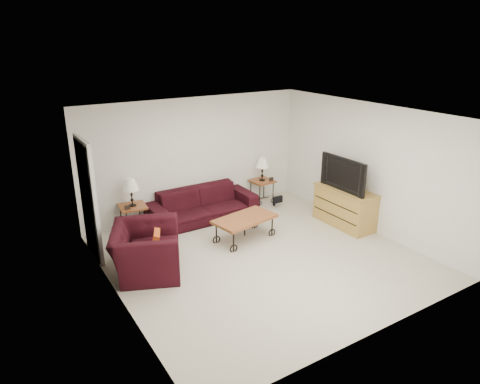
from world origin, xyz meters
name	(u,v)px	position (x,y,z in m)	size (l,w,h in m)	color
ground	(261,257)	(0.00, 0.00, 0.00)	(5.00, 5.00, 0.00)	#BBAEA0
wall_back	(195,157)	(0.00, 2.50, 1.25)	(5.00, 0.02, 2.50)	silver
wall_front	(380,249)	(0.00, -2.50, 1.25)	(5.00, 0.02, 2.50)	silver
wall_left	(113,222)	(-2.50, 0.00, 1.25)	(0.02, 5.00, 2.50)	silver
wall_right	(368,167)	(2.50, 0.00, 1.25)	(0.02, 5.00, 2.50)	silver
ceiling	(264,115)	(0.00, 0.00, 2.50)	(5.00, 5.00, 0.00)	white
doorway	(88,201)	(-2.47, 1.65, 1.02)	(0.08, 0.94, 2.04)	black
sofa	(203,205)	(-0.10, 2.02, 0.33)	(2.28, 0.89, 0.67)	black
side_table_left	(134,219)	(-1.54, 2.20, 0.28)	(0.50, 0.50, 0.55)	#9B4927
side_table_right	(262,191)	(1.53, 2.20, 0.27)	(0.49, 0.49, 0.53)	#9B4927
lamp_left	(131,192)	(-1.54, 2.20, 0.83)	(0.31, 0.31, 0.55)	black
lamp_right	(262,169)	(1.53, 2.20, 0.80)	(0.30, 0.30, 0.53)	black
photo_frame_left	(127,207)	(-1.69, 2.05, 0.60)	(0.11, 0.01, 0.09)	black
photo_frame_right	(271,179)	(1.68, 2.05, 0.58)	(0.11, 0.01, 0.09)	black
coffee_table	(245,228)	(0.14, 0.75, 0.22)	(1.18, 0.64, 0.44)	#9B4927
armchair	(146,250)	(-1.88, 0.57, 0.39)	(1.21, 1.05, 0.78)	black
throw_pillow	(155,242)	(-1.72, 0.52, 0.52)	(0.35, 0.09, 0.35)	#C63F19
tv_stand	(345,207)	(2.23, 0.25, 0.39)	(0.54, 1.29, 0.78)	#B28642
television	(347,173)	(2.21, 0.25, 1.11)	(1.16, 0.15, 0.67)	black
backpack	(274,196)	(1.63, 1.85, 0.24)	(0.37, 0.28, 0.47)	black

